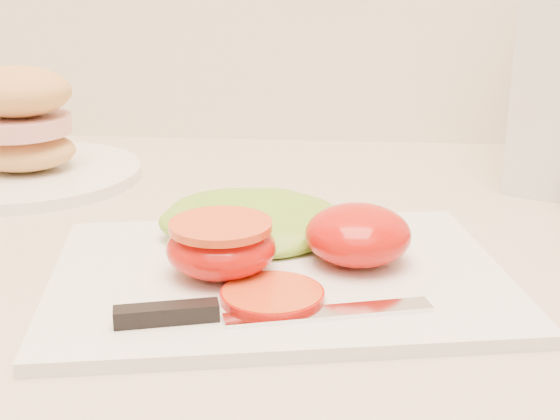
{
  "coord_description": "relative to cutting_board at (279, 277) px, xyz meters",
  "views": [
    {
      "loc": [
        -0.12,
        1.01,
        1.17
      ],
      "look_at": [
        -0.16,
        1.56,
        0.99
      ],
      "focal_mm": 50.0,
      "sensor_mm": 36.0,
      "label": 1
    }
  ],
  "objects": [
    {
      "name": "cutting_board",
      "position": [
        0.0,
        0.0,
        0.0
      ],
      "size": [
        0.38,
        0.3,
        0.01
      ],
      "primitive_type": "cube",
      "rotation": [
        0.0,
        0.0,
        0.19
      ],
      "color": "silver",
      "rests_on": "counter"
    },
    {
      "name": "sandwich_plate",
      "position": [
        -0.3,
        0.25,
        0.04
      ],
      "size": [
        0.25,
        0.25,
        0.12
      ],
      "rotation": [
        0.0,
        0.0,
        -0.38
      ],
      "color": "white",
      "rests_on": "counter"
    },
    {
      "name": "tomato_slice_0",
      "position": [
        -0.0,
        -0.05,
        0.01
      ],
      "size": [
        0.07,
        0.07,
        0.01
      ],
      "primitive_type": "cylinder",
      "color": "#DF4F16",
      "rests_on": "cutting_board"
    },
    {
      "name": "tomato_half_cut",
      "position": [
        -0.04,
        -0.01,
        0.03
      ],
      "size": [
        0.08,
        0.08,
        0.04
      ],
      "color": "#BA0D00",
      "rests_on": "cutting_board"
    },
    {
      "name": "tomato_half_dome",
      "position": [
        0.06,
        0.02,
        0.03
      ],
      "size": [
        0.08,
        0.08,
        0.05
      ],
      "primitive_type": "ellipsoid",
      "color": "#BA0D00",
      "rests_on": "cutting_board"
    },
    {
      "name": "lettuce_leaf_0",
      "position": [
        -0.03,
        0.07,
        0.02
      ],
      "size": [
        0.16,
        0.12,
        0.03
      ],
      "primitive_type": "ellipsoid",
      "rotation": [
        0.0,
        0.0,
        0.07
      ],
      "color": "#85C534",
      "rests_on": "cutting_board"
    },
    {
      "name": "knife",
      "position": [
        -0.02,
        -0.08,
        0.01
      ],
      "size": [
        0.21,
        0.06,
        0.01
      ],
      "rotation": [
        0.0,
        0.0,
        0.27
      ],
      "color": "silver",
      "rests_on": "cutting_board"
    }
  ]
}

